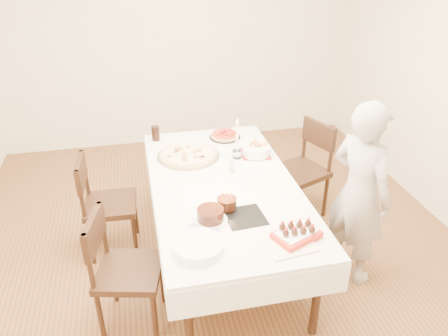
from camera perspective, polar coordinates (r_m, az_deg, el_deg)
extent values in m
plane|color=brown|center=(3.94, -0.72, -11.35)|extent=(5.00, 5.00, 0.00)
cube|color=#F2E8CB|center=(5.61, -6.24, 16.45)|extent=(4.50, 0.04, 2.70)
cube|color=silver|center=(3.70, 0.00, -7.03)|extent=(1.63, 2.36, 0.75)
imported|color=#BCB8B1|center=(3.50, 17.25, -3.26)|extent=(0.54, 0.65, 1.52)
cylinder|color=beige|center=(3.90, -4.69, 1.74)|extent=(0.74, 0.74, 0.04)
cylinder|color=red|center=(4.26, 0.13, 4.28)|extent=(0.38, 0.38, 0.04)
cube|color=#B21E1E|center=(3.96, 4.15, 1.86)|extent=(0.30, 0.30, 0.01)
cylinder|color=white|center=(3.92, 4.21, 2.33)|extent=(0.30, 0.30, 0.08)
cylinder|color=white|center=(3.80, 1.73, 3.88)|extent=(0.10, 0.10, 0.38)
cylinder|color=black|center=(4.23, -8.93, 4.49)|extent=(0.09, 0.09, 0.14)
cylinder|color=#37180D|center=(3.05, -1.79, -6.15)|extent=(0.31, 0.31, 0.10)
cube|color=black|center=(3.11, 2.75, -6.42)|extent=(0.29, 0.29, 0.01)
cylinder|color=#34170E|center=(3.14, 0.37, -4.11)|extent=(0.16, 0.16, 0.14)
cube|color=beige|center=(2.88, 8.64, -10.07)|extent=(0.35, 0.26, 0.03)
cylinder|color=white|center=(2.80, -3.41, -10.21)|extent=(0.42, 0.42, 0.07)
cylinder|color=white|center=(3.00, -2.63, -7.90)|extent=(0.26, 0.26, 0.01)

